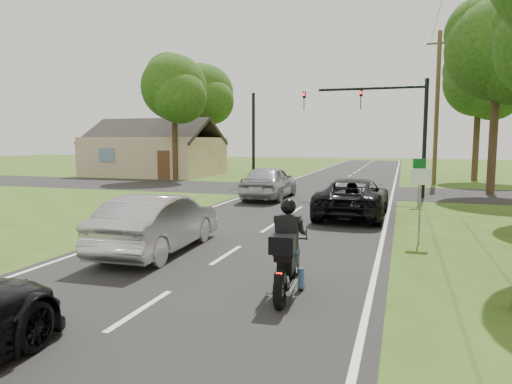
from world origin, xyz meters
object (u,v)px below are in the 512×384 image
(traffic_signal, at_px, (387,117))
(sign_white, at_px, (421,187))
(motorcycle_rider, at_px, (287,258))
(silver_sedan, at_px, (158,223))
(utility_pole_far, at_px, (437,108))
(silver_suv, at_px, (269,182))
(sign_green, at_px, (419,170))
(dark_suv, at_px, (353,197))

(traffic_signal, relative_size, sign_white, 3.00)
(sign_white, bearing_deg, motorcycle_rider, -114.46)
(silver_sedan, xyz_separation_m, utility_pole_far, (8.03, 22.19, 4.31))
(silver_sedan, bearing_deg, motorcycle_rider, 147.37)
(motorcycle_rider, height_order, silver_sedan, motorcycle_rider)
(silver_sedan, bearing_deg, silver_suv, -91.35)
(motorcycle_rider, xyz_separation_m, silver_suv, (-4.36, 13.81, 0.12))
(silver_sedan, height_order, sign_green, sign_green)
(dark_suv, height_order, utility_pole_far, utility_pole_far)
(sign_white, bearing_deg, silver_suv, 129.44)
(utility_pole_far, bearing_deg, sign_white, -94.51)
(motorcycle_rider, height_order, silver_suv, motorcycle_rider)
(traffic_signal, bearing_deg, silver_sedan, -110.02)
(silver_suv, xyz_separation_m, sign_green, (7.05, -0.33, 0.75))
(dark_suv, height_order, silver_suv, silver_suv)
(motorcycle_rider, relative_size, dark_suv, 0.40)
(motorcycle_rider, xyz_separation_m, sign_green, (2.69, 13.48, 0.87))
(motorcycle_rider, bearing_deg, traffic_signal, 82.12)
(traffic_signal, bearing_deg, motorcycle_rider, -93.92)
(dark_suv, relative_size, sign_green, 2.51)
(silver_sedan, distance_m, traffic_signal, 15.47)
(dark_suv, relative_size, silver_suv, 1.08)
(dark_suv, bearing_deg, traffic_signal, -97.09)
(motorcycle_rider, relative_size, silver_suv, 0.44)
(sign_green, bearing_deg, motorcycle_rider, -101.30)
(dark_suv, distance_m, sign_white, 4.75)
(silver_suv, bearing_deg, motorcycle_rider, 107.02)
(sign_white, distance_m, sign_green, 8.00)
(traffic_signal, xyz_separation_m, utility_pole_far, (2.86, 8.00, 0.95))
(traffic_signal, relative_size, sign_green, 3.00)
(dark_suv, relative_size, traffic_signal, 0.84)
(motorcycle_rider, height_order, sign_white, sign_white)
(silver_sedan, distance_m, sign_white, 7.31)
(utility_pole_far, height_order, sign_white, utility_pole_far)
(motorcycle_rider, xyz_separation_m, sign_white, (2.49, 5.48, 0.87))
(silver_sedan, height_order, traffic_signal, traffic_signal)
(motorcycle_rider, relative_size, sign_green, 1.02)
(motorcycle_rider, distance_m, sign_white, 6.08)
(silver_suv, bearing_deg, traffic_signal, -154.43)
(silver_suv, height_order, utility_pole_far, utility_pole_far)
(silver_suv, bearing_deg, sign_green, 176.82)
(motorcycle_rider, xyz_separation_m, traffic_signal, (1.13, 16.49, 3.40))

